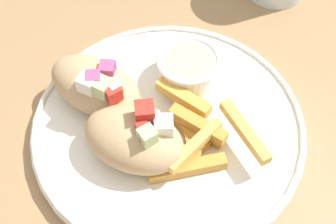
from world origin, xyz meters
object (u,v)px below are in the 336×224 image
(sauce_ramekin, at_px, (188,67))
(fries_pile, at_px, (197,132))
(plate, at_px, (168,125))
(pita_sandwich_far, at_px, (96,86))
(pita_sandwich_near, at_px, (135,138))

(sauce_ramekin, bearing_deg, fries_pile, -93.65)
(sauce_ramekin, bearing_deg, plate, -119.03)
(pita_sandwich_far, distance_m, fries_pile, 0.12)
(sauce_ramekin, bearing_deg, pita_sandwich_far, -171.28)
(fries_pile, relative_size, sauce_ramekin, 1.75)
(fries_pile, xyz_separation_m, sauce_ramekin, (0.01, 0.08, 0.01))
(plate, height_order, pita_sandwich_far, pita_sandwich_far)
(sauce_ramekin, bearing_deg, pita_sandwich_near, -128.66)
(plate, height_order, fries_pile, fries_pile)
(pita_sandwich_near, distance_m, fries_pile, 0.06)
(pita_sandwich_far, xyz_separation_m, fries_pile, (0.10, -0.07, -0.01))
(fries_pile, bearing_deg, plate, 136.34)
(plate, xyz_separation_m, pita_sandwich_far, (-0.07, 0.04, 0.03))
(plate, xyz_separation_m, fries_pile, (0.03, -0.02, 0.02))
(pita_sandwich_near, bearing_deg, sauce_ramekin, 85.02)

